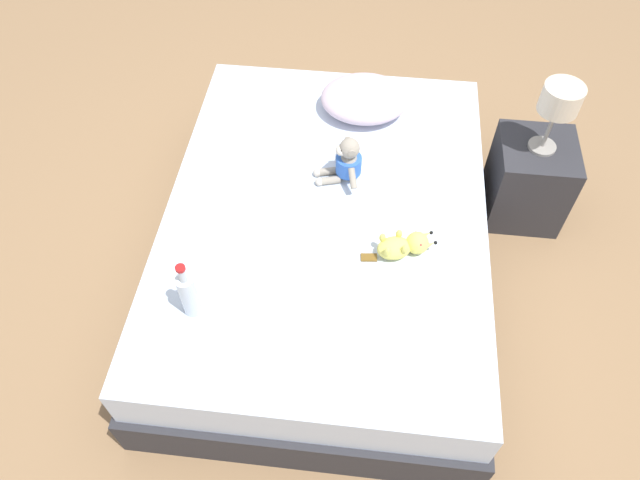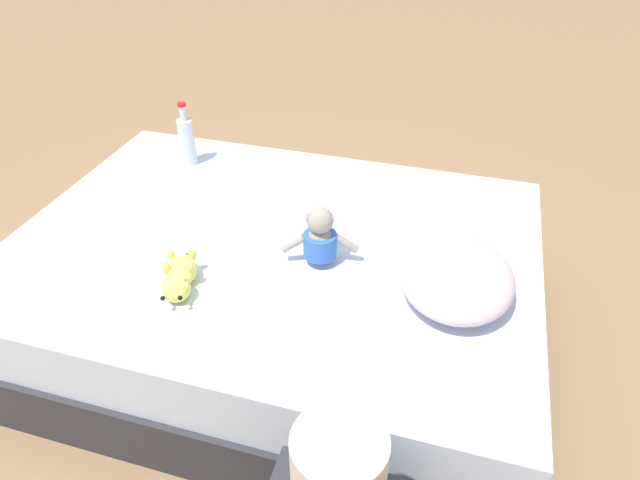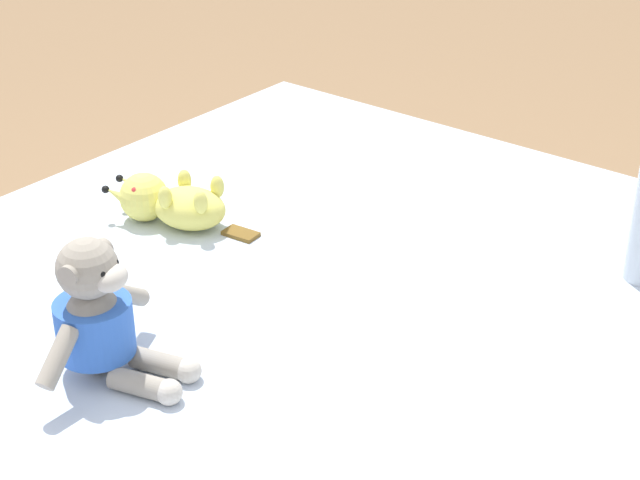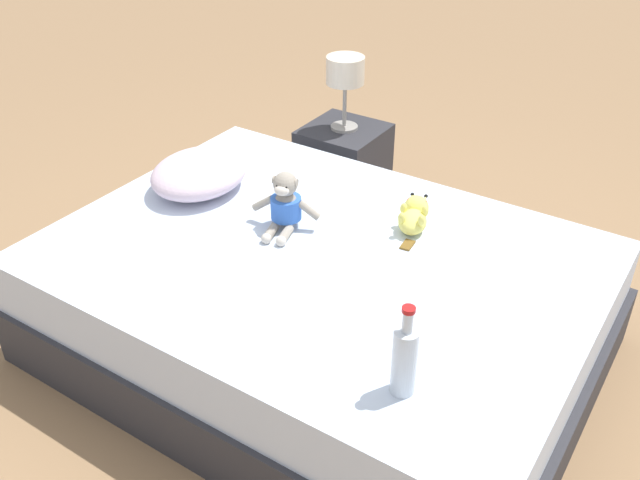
{
  "view_description": "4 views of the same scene",
  "coord_description": "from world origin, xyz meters",
  "px_view_note": "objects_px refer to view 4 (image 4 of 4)",
  "views": [
    {
      "loc": [
        0.17,
        -1.78,
        2.59
      ],
      "look_at": [
        0.0,
        -0.26,
        0.59
      ],
      "focal_mm": 33.47,
      "sensor_mm": 36.0,
      "label": 1
    },
    {
      "loc": [
        1.65,
        0.67,
        1.78
      ],
      "look_at": [
        0.08,
        0.22,
        0.59
      ],
      "focal_mm": 31.49,
      "sensor_mm": 36.0,
      "label": 2
    },
    {
      "loc": [
        -1.01,
        1.03,
        1.43
      ],
      "look_at": [
        -0.06,
        -0.16,
        0.61
      ],
      "focal_mm": 56.55,
      "sensor_mm": 36.0,
      "label": 3
    },
    {
      "loc": [
        -1.84,
        -1.21,
        1.96
      ],
      "look_at": [
        0.0,
        0.0,
        0.54
      ],
      "focal_mm": 39.36,
      "sensor_mm": 36.0,
      "label": 4
    }
  ],
  "objects_px": {
    "plush_monkey": "(285,205)",
    "plush_yellow_creature": "(414,215)",
    "bedside_lamp": "(345,74)",
    "pillow": "(199,173)",
    "glass_bottle": "(404,359)",
    "nightstand": "(343,170)",
    "bed": "(320,303)"
  },
  "relations": [
    {
      "from": "plush_monkey",
      "to": "plush_yellow_creature",
      "type": "xyz_separation_m",
      "value": [
        0.29,
        -0.42,
        -0.05
      ]
    },
    {
      "from": "plush_monkey",
      "to": "plush_yellow_creature",
      "type": "distance_m",
      "value": 0.51
    },
    {
      "from": "plush_yellow_creature",
      "to": "bedside_lamp",
      "type": "xyz_separation_m",
      "value": [
        0.68,
        0.74,
        0.23
      ]
    },
    {
      "from": "pillow",
      "to": "glass_bottle",
      "type": "xyz_separation_m",
      "value": [
        -0.6,
        -1.3,
        0.04
      ]
    },
    {
      "from": "plush_yellow_creature",
      "to": "glass_bottle",
      "type": "xyz_separation_m",
      "value": [
        -0.84,
        -0.39,
        0.07
      ]
    },
    {
      "from": "pillow",
      "to": "plush_yellow_creature",
      "type": "distance_m",
      "value": 0.95
    },
    {
      "from": "plush_yellow_creature",
      "to": "nightstand",
      "type": "bearing_deg",
      "value": 47.54
    },
    {
      "from": "pillow",
      "to": "bedside_lamp",
      "type": "height_order",
      "value": "bedside_lamp"
    },
    {
      "from": "plush_monkey",
      "to": "glass_bottle",
      "type": "xyz_separation_m",
      "value": [
        -0.55,
        -0.81,
        0.02
      ]
    },
    {
      "from": "bedside_lamp",
      "to": "bed",
      "type": "bearing_deg",
      "value": -152.9
    },
    {
      "from": "bed",
      "to": "bedside_lamp",
      "type": "distance_m",
      "value": 1.28
    },
    {
      "from": "glass_bottle",
      "to": "bedside_lamp",
      "type": "distance_m",
      "value": 1.9
    },
    {
      "from": "plush_yellow_creature",
      "to": "pillow",
      "type": "bearing_deg",
      "value": 104.27
    },
    {
      "from": "bedside_lamp",
      "to": "glass_bottle",
      "type": "bearing_deg",
      "value": -143.34
    },
    {
      "from": "pillow",
      "to": "bedside_lamp",
      "type": "bearing_deg",
      "value": -10.82
    },
    {
      "from": "nightstand",
      "to": "pillow",
      "type": "bearing_deg",
      "value": 169.18
    },
    {
      "from": "nightstand",
      "to": "bedside_lamp",
      "type": "height_order",
      "value": "bedside_lamp"
    },
    {
      "from": "bedside_lamp",
      "to": "nightstand",
      "type": "bearing_deg",
      "value": 0.0
    },
    {
      "from": "plush_monkey",
      "to": "plush_yellow_creature",
      "type": "height_order",
      "value": "plush_monkey"
    },
    {
      "from": "nightstand",
      "to": "bedside_lamp",
      "type": "relative_size",
      "value": 1.28
    },
    {
      "from": "pillow",
      "to": "glass_bottle",
      "type": "bearing_deg",
      "value": -114.89
    },
    {
      "from": "bed",
      "to": "pillow",
      "type": "xyz_separation_m",
      "value": [
        0.13,
        0.71,
        0.32
      ]
    },
    {
      "from": "plush_yellow_creature",
      "to": "bedside_lamp",
      "type": "distance_m",
      "value": 1.03
    },
    {
      "from": "glass_bottle",
      "to": "plush_monkey",
      "type": "bearing_deg",
      "value": 55.74
    },
    {
      "from": "bed",
      "to": "plush_monkey",
      "type": "height_order",
      "value": "plush_monkey"
    },
    {
      "from": "glass_bottle",
      "to": "nightstand",
      "type": "height_order",
      "value": "glass_bottle"
    },
    {
      "from": "bed",
      "to": "nightstand",
      "type": "bearing_deg",
      "value": 27.1
    },
    {
      "from": "pillow",
      "to": "bed",
      "type": "bearing_deg",
      "value": -100.17
    },
    {
      "from": "bedside_lamp",
      "to": "plush_yellow_creature",
      "type": "bearing_deg",
      "value": -132.46
    },
    {
      "from": "glass_bottle",
      "to": "bedside_lamp",
      "type": "height_order",
      "value": "bedside_lamp"
    },
    {
      "from": "plush_yellow_creature",
      "to": "nightstand",
      "type": "xyz_separation_m",
      "value": [
        0.68,
        0.74,
        -0.3
      ]
    },
    {
      "from": "bed",
      "to": "plush_monkey",
      "type": "relative_size",
      "value": 7.32
    }
  ]
}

